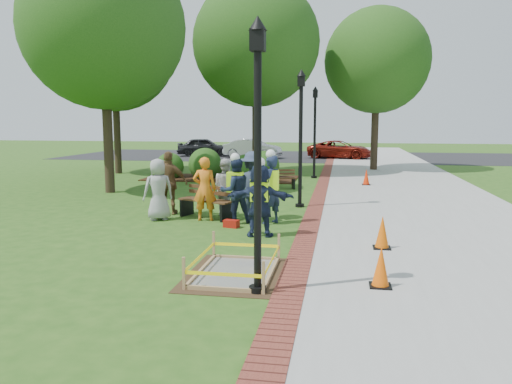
% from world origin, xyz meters
% --- Properties ---
extents(ground, '(100.00, 100.00, 0.00)m').
position_xyz_m(ground, '(0.00, 0.00, 0.00)').
color(ground, '#285116').
rests_on(ground, ground).
extents(sidewalk, '(6.00, 60.00, 0.02)m').
position_xyz_m(sidewalk, '(5.00, 10.00, 0.01)').
color(sidewalk, '#9E9E99').
rests_on(sidewalk, ground).
extents(brick_edging, '(0.50, 60.00, 0.03)m').
position_xyz_m(brick_edging, '(1.75, 10.00, 0.01)').
color(brick_edging, maroon).
rests_on(brick_edging, ground).
extents(mulch_bed, '(7.00, 3.00, 0.05)m').
position_xyz_m(mulch_bed, '(-3.00, 12.00, 0.02)').
color(mulch_bed, '#381E0F').
rests_on(mulch_bed, ground).
extents(parking_lot, '(36.00, 12.00, 0.01)m').
position_xyz_m(parking_lot, '(0.00, 27.00, 0.00)').
color(parking_lot, black).
rests_on(parking_lot, ground).
extents(wet_concrete_pad, '(1.70, 2.30, 0.55)m').
position_xyz_m(wet_concrete_pad, '(0.71, -2.16, 0.23)').
color(wet_concrete_pad, '#47331E').
rests_on(wet_concrete_pad, ground).
extents(bench_near, '(1.72, 1.12, 0.89)m').
position_xyz_m(bench_near, '(-1.18, 2.77, 0.28)').
color(bench_near, '#523B1C').
rests_on(bench_near, ground).
extents(bench_far, '(1.48, 0.84, 0.76)m').
position_xyz_m(bench_far, '(0.05, 8.99, 0.24)').
color(bench_far, '#4F331B').
rests_on(bench_far, ground).
extents(cone_front, '(0.35, 0.35, 0.70)m').
position_xyz_m(cone_front, '(3.20, -2.44, 0.34)').
color(cone_front, black).
rests_on(cone_front, ground).
extents(cone_back, '(0.37, 0.37, 0.72)m').
position_xyz_m(cone_back, '(3.41, 0.09, 0.35)').
color(cone_back, black).
rests_on(cone_back, ground).
extents(cone_far, '(0.34, 0.34, 0.68)m').
position_xyz_m(cone_far, '(3.56, 10.72, 0.33)').
color(cone_far, black).
rests_on(cone_far, ground).
extents(toolbox, '(0.43, 0.30, 0.19)m').
position_xyz_m(toolbox, '(-0.22, 1.66, 0.10)').
color(toolbox, '#A0150C').
rests_on(toolbox, ground).
extents(lamp_near, '(0.28, 0.28, 4.26)m').
position_xyz_m(lamp_near, '(1.25, -3.00, 2.48)').
color(lamp_near, black).
rests_on(lamp_near, ground).
extents(lamp_mid, '(0.28, 0.28, 4.26)m').
position_xyz_m(lamp_mid, '(1.25, 5.00, 2.48)').
color(lamp_mid, black).
rests_on(lamp_mid, ground).
extents(lamp_far, '(0.28, 0.28, 4.26)m').
position_xyz_m(lamp_far, '(1.25, 13.00, 2.48)').
color(lamp_far, black).
rests_on(lamp_far, ground).
extents(tree_left, '(5.93, 5.93, 9.02)m').
position_xyz_m(tree_left, '(-6.11, 6.96, 6.04)').
color(tree_left, '#3D2D1E').
rests_on(tree_left, ground).
extents(tree_back, '(6.32, 6.32, 9.68)m').
position_xyz_m(tree_back, '(-1.81, 14.68, 6.51)').
color(tree_back, '#3D2D1E').
rests_on(tree_back, ground).
extents(tree_right, '(5.60, 5.60, 8.67)m').
position_xyz_m(tree_right, '(4.26, 17.50, 5.85)').
color(tree_right, '#3D2D1E').
rests_on(tree_right, ground).
extents(tree_far, '(6.16, 6.16, 9.29)m').
position_xyz_m(tree_far, '(-8.79, 13.42, 6.20)').
color(tree_far, '#3D2D1E').
rests_on(tree_far, ground).
extents(shrub_a, '(1.30, 1.30, 1.30)m').
position_xyz_m(shrub_a, '(-5.44, 11.78, 0.00)').
color(shrub_a, '#1D4B15').
rests_on(shrub_a, ground).
extents(shrub_b, '(1.55, 1.55, 1.55)m').
position_xyz_m(shrub_b, '(-3.78, 11.99, 0.00)').
color(shrub_b, '#1D4B15').
rests_on(shrub_b, ground).
extents(shrub_c, '(1.29, 1.29, 1.29)m').
position_xyz_m(shrub_c, '(-1.73, 11.41, 0.00)').
color(shrub_c, '#1D4B15').
rests_on(shrub_c, ground).
extents(shrub_d, '(1.40, 1.40, 1.40)m').
position_xyz_m(shrub_d, '(-1.04, 12.49, 0.00)').
color(shrub_d, '#1D4B15').
rests_on(shrub_d, ground).
extents(shrub_e, '(0.91, 0.91, 0.91)m').
position_xyz_m(shrub_e, '(-3.46, 12.97, 0.00)').
color(shrub_e, '#1D4B15').
rests_on(shrub_e, ground).
extents(casual_person_a, '(0.64, 0.59, 1.68)m').
position_xyz_m(casual_person_a, '(-2.40, 2.28, 0.84)').
color(casual_person_a, '#9C9C9C').
rests_on(casual_person_a, ground).
extents(casual_person_b, '(0.61, 0.45, 1.74)m').
position_xyz_m(casual_person_b, '(-1.13, 2.43, 0.87)').
color(casual_person_b, orange).
rests_on(casual_person_b, ground).
extents(casual_person_c, '(0.62, 0.58, 1.63)m').
position_xyz_m(casual_person_c, '(-0.74, 3.26, 0.82)').
color(casual_person_c, silver).
rests_on(casual_person_c, ground).
extents(casual_person_d, '(0.60, 0.40, 1.82)m').
position_xyz_m(casual_person_d, '(-2.37, 3.12, 0.91)').
color(casual_person_d, brown).
rests_on(casual_person_d, ground).
extents(casual_person_e, '(0.67, 0.50, 1.87)m').
position_xyz_m(casual_person_e, '(0.14, 2.79, 0.94)').
color(casual_person_e, '#323E57').
rests_on(casual_person_e, ground).
extents(hivis_worker_a, '(0.57, 0.39, 1.87)m').
position_xyz_m(hivis_worker_a, '(0.66, 0.82, 0.93)').
color(hivis_worker_a, '#1C3149').
rests_on(hivis_worker_a, ground).
extents(hivis_worker_b, '(0.66, 0.69, 1.97)m').
position_xyz_m(hivis_worker_b, '(0.69, 2.31, 0.97)').
color(hivis_worker_b, '#1C2D4A').
rests_on(hivis_worker_b, ground).
extents(hivis_worker_c, '(0.65, 0.57, 1.87)m').
position_xyz_m(hivis_worker_c, '(-0.23, 2.21, 0.93)').
color(hivis_worker_c, '#162339').
rests_on(hivis_worker_c, ground).
extents(parked_car_a, '(2.79, 4.93, 1.52)m').
position_xyz_m(parked_car_a, '(-7.70, 25.93, 0.00)').
color(parked_car_a, black).
rests_on(parked_car_a, ground).
extents(parked_car_b, '(2.70, 4.80, 1.48)m').
position_xyz_m(parked_car_b, '(-3.81, 24.72, 0.00)').
color(parked_car_b, '#999A9E').
rests_on(parked_car_b, ground).
extents(parked_car_c, '(2.48, 4.47, 1.38)m').
position_xyz_m(parked_car_c, '(2.39, 25.41, 0.00)').
color(parked_car_c, maroon).
rests_on(parked_car_c, ground).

